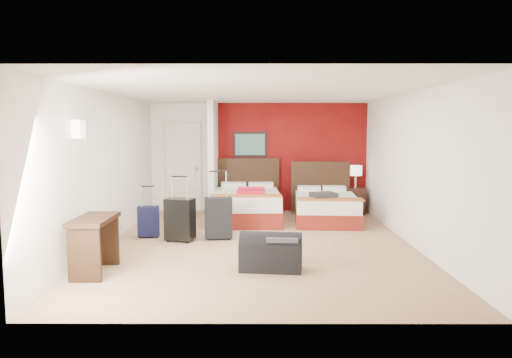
{
  "coord_description": "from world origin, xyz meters",
  "views": [
    {
      "loc": [
        -0.03,
        -7.68,
        1.9
      ],
      "look_at": [
        -0.06,
        0.8,
        1.0
      ],
      "focal_mm": 32.96,
      "sensor_mm": 36.0,
      "label": 1
    }
  ],
  "objects_px": {
    "red_suitcase_open": "(251,191)",
    "suitcase_charcoal": "(218,219)",
    "bed_left": "(246,206)",
    "table_lamp": "(355,177)",
    "duffel_bag": "(271,254)",
    "nightstand": "(355,201)",
    "desk": "(95,245)",
    "suitcase_black": "(180,221)",
    "suitcase_navy": "(149,223)",
    "bed_right": "(326,209)"
  },
  "relations": [
    {
      "from": "red_suitcase_open",
      "to": "suitcase_charcoal",
      "type": "distance_m",
      "value": 1.7
    },
    {
      "from": "bed_left",
      "to": "suitcase_navy",
      "type": "distance_m",
      "value": 2.3
    },
    {
      "from": "suitcase_navy",
      "to": "duffel_bag",
      "type": "xyz_separation_m",
      "value": [
        2.1,
        -1.92,
        -0.05
      ]
    },
    {
      "from": "desk",
      "to": "bed_left",
      "type": "bearing_deg",
      "value": 62.12
    },
    {
      "from": "table_lamp",
      "to": "red_suitcase_open",
      "type": "bearing_deg",
      "value": -158.98
    },
    {
      "from": "nightstand",
      "to": "table_lamp",
      "type": "relative_size",
      "value": 1.17
    },
    {
      "from": "red_suitcase_open",
      "to": "suitcase_navy",
      "type": "height_order",
      "value": "red_suitcase_open"
    },
    {
      "from": "bed_right",
      "to": "suitcase_charcoal",
      "type": "relative_size",
      "value": 2.57
    },
    {
      "from": "red_suitcase_open",
      "to": "suitcase_navy",
      "type": "distance_m",
      "value": 2.34
    },
    {
      "from": "bed_right",
      "to": "suitcase_navy",
      "type": "distance_m",
      "value": 3.63
    },
    {
      "from": "bed_right",
      "to": "duffel_bag",
      "type": "distance_m",
      "value": 3.56
    },
    {
      "from": "desk",
      "to": "red_suitcase_open",
      "type": "bearing_deg",
      "value": 60.23
    },
    {
      "from": "red_suitcase_open",
      "to": "suitcase_black",
      "type": "xyz_separation_m",
      "value": [
        -1.19,
        -1.75,
        -0.29
      ]
    },
    {
      "from": "suitcase_charcoal",
      "to": "desk",
      "type": "relative_size",
      "value": 0.77
    },
    {
      "from": "bed_left",
      "to": "red_suitcase_open",
      "type": "height_order",
      "value": "red_suitcase_open"
    },
    {
      "from": "red_suitcase_open",
      "to": "nightstand",
      "type": "xyz_separation_m",
      "value": [
        2.33,
        0.9,
        -0.35
      ]
    },
    {
      "from": "bed_left",
      "to": "suitcase_charcoal",
      "type": "height_order",
      "value": "suitcase_charcoal"
    },
    {
      "from": "nightstand",
      "to": "suitcase_charcoal",
      "type": "relative_size",
      "value": 0.85
    },
    {
      "from": "red_suitcase_open",
      "to": "suitcase_charcoal",
      "type": "relative_size",
      "value": 1.08
    },
    {
      "from": "table_lamp",
      "to": "duffel_bag",
      "type": "distance_m",
      "value": 4.77
    },
    {
      "from": "nightstand",
      "to": "suitcase_black",
      "type": "xyz_separation_m",
      "value": [
        -3.52,
        -2.65,
        0.06
      ]
    },
    {
      "from": "bed_left",
      "to": "red_suitcase_open",
      "type": "relative_size",
      "value": 2.65
    },
    {
      "from": "suitcase_navy",
      "to": "bed_right",
      "type": "bearing_deg",
      "value": 12.7
    },
    {
      "from": "nightstand",
      "to": "suitcase_navy",
      "type": "distance_m",
      "value": 4.75
    },
    {
      "from": "nightstand",
      "to": "suitcase_charcoal",
      "type": "height_order",
      "value": "suitcase_charcoal"
    },
    {
      "from": "bed_left",
      "to": "bed_right",
      "type": "xyz_separation_m",
      "value": [
        1.64,
        -0.14,
        -0.03
      ]
    },
    {
      "from": "bed_left",
      "to": "red_suitcase_open",
      "type": "bearing_deg",
      "value": -46.65
    },
    {
      "from": "suitcase_charcoal",
      "to": "table_lamp",
      "type": "bearing_deg",
      "value": 33.35
    },
    {
      "from": "duffel_bag",
      "to": "nightstand",
      "type": "bearing_deg",
      "value": 71.27
    },
    {
      "from": "bed_left",
      "to": "table_lamp",
      "type": "distance_m",
      "value": 2.62
    },
    {
      "from": "nightstand",
      "to": "desk",
      "type": "xyz_separation_m",
      "value": [
        -4.35,
        -4.44,
        0.08
      ]
    },
    {
      "from": "bed_right",
      "to": "desk",
      "type": "relative_size",
      "value": 1.98
    },
    {
      "from": "suitcase_black",
      "to": "nightstand",
      "type": "bearing_deg",
      "value": 51.45
    },
    {
      "from": "table_lamp",
      "to": "suitcase_charcoal",
      "type": "distance_m",
      "value": 3.83
    },
    {
      "from": "suitcase_charcoal",
      "to": "duffel_bag",
      "type": "relative_size",
      "value": 0.83
    },
    {
      "from": "bed_right",
      "to": "nightstand",
      "type": "height_order",
      "value": "nightstand"
    },
    {
      "from": "bed_left",
      "to": "suitcase_black",
      "type": "bearing_deg",
      "value": -122.11
    },
    {
      "from": "bed_right",
      "to": "red_suitcase_open",
      "type": "bearing_deg",
      "value": -177.57
    },
    {
      "from": "nightstand",
      "to": "desk",
      "type": "distance_m",
      "value": 6.22
    },
    {
      "from": "bed_left",
      "to": "desk",
      "type": "relative_size",
      "value": 2.19
    },
    {
      "from": "duffel_bag",
      "to": "red_suitcase_open",
      "type": "bearing_deg",
      "value": 101.85
    },
    {
      "from": "suitcase_black",
      "to": "red_suitcase_open",
      "type": "bearing_deg",
      "value": 70.36
    },
    {
      "from": "suitcase_navy",
      "to": "desk",
      "type": "distance_m",
      "value": 2.1
    },
    {
      "from": "desk",
      "to": "bed_right",
      "type": "bearing_deg",
      "value": 44.44
    },
    {
      "from": "suitcase_charcoal",
      "to": "red_suitcase_open",
      "type": "bearing_deg",
      "value": 63.49
    },
    {
      "from": "bed_left",
      "to": "nightstand",
      "type": "xyz_separation_m",
      "value": [
        2.43,
        0.8,
        -0.0
      ]
    },
    {
      "from": "nightstand",
      "to": "table_lamp",
      "type": "xyz_separation_m",
      "value": [
        0.0,
        0.0,
        0.55
      ]
    },
    {
      "from": "red_suitcase_open",
      "to": "suitcase_black",
      "type": "relative_size",
      "value": 1.06
    },
    {
      "from": "table_lamp",
      "to": "suitcase_navy",
      "type": "relative_size",
      "value": 0.97
    },
    {
      "from": "suitcase_charcoal",
      "to": "bed_right",
      "type": "bearing_deg",
      "value": 29.08
    }
  ]
}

